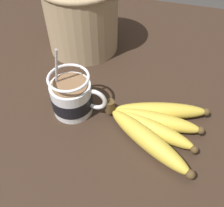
% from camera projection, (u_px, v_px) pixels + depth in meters
% --- Properties ---
extents(table, '(1.23, 1.23, 0.03)m').
position_uv_depth(table, '(81.00, 121.00, 0.56)').
color(table, '#332319').
rests_on(table, ground).
extents(coffee_mug, '(0.12, 0.09, 0.16)m').
position_uv_depth(coffee_mug, '(72.00, 97.00, 0.53)').
color(coffee_mug, silver).
rests_on(coffee_mug, table).
extents(banana_bunch, '(0.22, 0.19, 0.04)m').
position_uv_depth(banana_bunch, '(154.00, 125.00, 0.51)').
color(banana_bunch, '#4C381E').
rests_on(banana_bunch, table).
extents(woven_basket, '(0.20, 0.20, 0.18)m').
position_uv_depth(woven_basket, '(82.00, 17.00, 0.67)').
color(woven_basket, tan).
rests_on(woven_basket, table).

